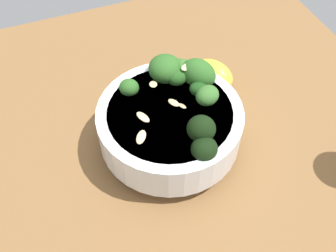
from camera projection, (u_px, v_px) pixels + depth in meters
ground_plane at (173, 157)px, 54.37cm from camera, size 71.64×71.64×3.03cm
bowl_of_broccoli at (170, 120)px, 50.56cm from camera, size 18.61×19.12×10.40cm
lemon_wedge at (213, 75)px, 59.41cm from camera, size 6.74×7.71×4.32cm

